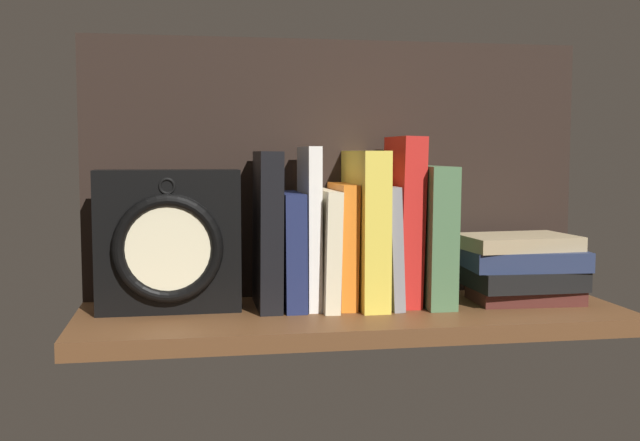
% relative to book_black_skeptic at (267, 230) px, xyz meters
% --- Properties ---
extents(ground_plane, '(0.81, 0.27, 0.03)m').
position_rel_book_black_skeptic_xyz_m(ground_plane, '(0.12, -0.04, -0.13)').
color(ground_plane, brown).
extents(back_panel, '(0.81, 0.01, 0.41)m').
position_rel_book_black_skeptic_xyz_m(back_panel, '(0.12, 0.09, 0.09)').
color(back_panel, black).
rests_on(back_panel, ground_plane).
extents(book_black_skeptic, '(0.04, 0.13, 0.23)m').
position_rel_book_black_skeptic_xyz_m(book_black_skeptic, '(0.00, 0.00, 0.00)').
color(book_black_skeptic, black).
rests_on(book_black_skeptic, ground_plane).
extents(book_navy_bierce, '(0.03, 0.13, 0.17)m').
position_rel_book_black_skeptic_xyz_m(book_navy_bierce, '(0.03, 0.00, -0.03)').
color(book_navy_bierce, '#192147').
rests_on(book_navy_bierce, ground_plane).
extents(book_white_catcher, '(0.02, 0.12, 0.24)m').
position_rel_book_black_skeptic_xyz_m(book_white_catcher, '(0.06, 0.00, 0.00)').
color(book_white_catcher, silver).
rests_on(book_white_catcher, ground_plane).
extents(book_cream_twain, '(0.03, 0.16, 0.18)m').
position_rel_book_black_skeptic_xyz_m(book_cream_twain, '(0.09, 0.00, -0.03)').
color(book_cream_twain, beige).
rests_on(book_cream_twain, ground_plane).
extents(book_orange_pandolfini, '(0.03, 0.13, 0.19)m').
position_rel_book_black_skeptic_xyz_m(book_orange_pandolfini, '(0.11, 0.00, -0.02)').
color(book_orange_pandolfini, orange).
rests_on(book_orange_pandolfini, ground_plane).
extents(book_yellow_seinlanguage, '(0.04, 0.17, 0.23)m').
position_rel_book_black_skeptic_xyz_m(book_yellow_seinlanguage, '(0.15, 0.00, 0.00)').
color(book_yellow_seinlanguage, gold).
rests_on(book_yellow_seinlanguage, ground_plane).
extents(book_gray_chess, '(0.02, 0.16, 0.18)m').
position_rel_book_black_skeptic_xyz_m(book_gray_chess, '(0.18, 0.00, -0.03)').
color(book_gray_chess, gray).
rests_on(book_gray_chess, ground_plane).
extents(book_red_requiem, '(0.04, 0.12, 0.26)m').
position_rel_book_black_skeptic_xyz_m(book_red_requiem, '(0.21, 0.00, 0.01)').
color(book_red_requiem, red).
rests_on(book_red_requiem, ground_plane).
extents(book_green_romantic, '(0.04, 0.17, 0.21)m').
position_rel_book_black_skeptic_xyz_m(book_green_romantic, '(0.25, 0.00, -0.01)').
color(book_green_romantic, '#476B44').
rests_on(book_green_romantic, ground_plane).
extents(framed_clock, '(0.21, 0.08, 0.21)m').
position_rel_book_black_skeptic_xyz_m(framed_clock, '(-0.14, -0.01, -0.01)').
color(framed_clock, black).
rests_on(framed_clock, ground_plane).
extents(book_stack_side, '(0.19, 0.14, 0.10)m').
position_rel_book_black_skeptic_xyz_m(book_stack_side, '(0.39, -0.03, -0.06)').
color(book_stack_side, '#471E19').
rests_on(book_stack_side, ground_plane).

